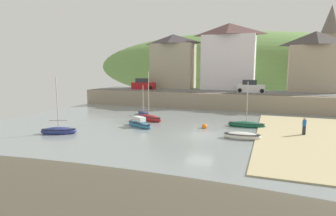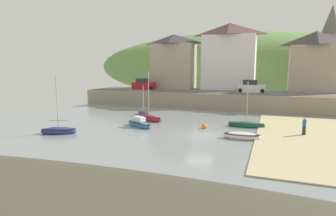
% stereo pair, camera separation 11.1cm
% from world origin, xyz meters
% --- Properties ---
extents(ground, '(48.00, 41.00, 0.61)m').
position_xyz_m(ground, '(1.40, -9.56, 0.16)').
color(ground, gray).
extents(quay_seawall, '(48.00, 9.40, 2.40)m').
position_xyz_m(quay_seawall, '(0.00, 17.50, 1.36)').
color(quay_seawall, gray).
rests_on(quay_seawall, ground).
extents(hillside_backdrop, '(80.00, 44.00, 18.25)m').
position_xyz_m(hillside_backdrop, '(-3.75, 55.20, 6.39)').
color(hillside_backdrop, '#648C44').
rests_on(hillside_backdrop, ground).
extents(waterfront_building_left, '(8.06, 4.64, 9.89)m').
position_xyz_m(waterfront_building_left, '(-11.39, 25.20, 7.43)').
color(waterfront_building_left, tan).
rests_on(waterfront_building_left, ground).
extents(waterfront_building_centre, '(9.24, 4.40, 11.38)m').
position_xyz_m(waterfront_building_centre, '(-1.21, 25.20, 8.18)').
color(waterfront_building_centre, white).
rests_on(waterfront_building_centre, ground).
extents(waterfront_building_right, '(7.78, 5.01, 9.47)m').
position_xyz_m(waterfront_building_right, '(12.26, 25.20, 7.22)').
color(waterfront_building_right, tan).
rests_on(waterfront_building_right, ground).
extents(church_with_spire, '(3.00, 3.00, 14.06)m').
position_xyz_m(church_with_spire, '(14.82, 29.20, 9.65)').
color(church_with_spire, tan).
rests_on(church_with_spire, ground).
extents(sailboat_nearest_shore, '(3.87, 2.75, 1.26)m').
position_xyz_m(sailboat_nearest_shore, '(-6.97, 1.44, 0.31)').
color(sailboat_nearest_shore, teal).
rests_on(sailboat_nearest_shore, ground).
extents(sailboat_tall_mast, '(2.87, 2.89, 4.09)m').
position_xyz_m(sailboat_tall_mast, '(-9.72, 8.28, 0.24)').
color(sailboat_tall_mast, navy).
rests_on(sailboat_tall_mast, ground).
extents(fishing_boat_green, '(3.59, 2.40, 5.59)m').
position_xyz_m(fishing_boat_green, '(-12.83, -4.12, 0.29)').
color(fishing_boat_green, navy).
rests_on(fishing_boat_green, ground).
extents(dinghy_open_wooden, '(3.92, 1.32, 4.98)m').
position_xyz_m(dinghy_open_wooden, '(3.78, 5.35, 0.25)').
color(dinghy_open_wooden, '#135739').
rests_on(dinghy_open_wooden, ground).
extents(rowboat_small_beached, '(3.35, 1.46, 0.78)m').
position_xyz_m(rowboat_small_beached, '(3.86, -0.04, 0.24)').
color(rowboat_small_beached, silver).
rests_on(rowboat_small_beached, ground).
extents(sailboat_far_left, '(3.92, 2.21, 6.02)m').
position_xyz_m(sailboat_far_left, '(-7.42, 4.90, 0.32)').
color(sailboat_far_left, maroon).
rests_on(sailboat_far_left, ground).
extents(parked_car_near_slipway, '(4.23, 2.05, 1.95)m').
position_xyz_m(parked_car_near_slipway, '(-15.47, 20.70, 3.20)').
color(parked_car_near_slipway, '#B0181D').
rests_on(parked_car_near_slipway, ground).
extents(parked_car_by_wall, '(4.11, 1.82, 1.95)m').
position_xyz_m(parked_car_by_wall, '(3.08, 20.70, 3.20)').
color(parked_car_by_wall, silver).
rests_on(parked_car_by_wall, ground).
extents(person_near_water, '(0.34, 0.34, 1.62)m').
position_xyz_m(person_near_water, '(9.15, 3.08, 0.98)').
color(person_near_water, '#282833').
rests_on(person_near_water, ground).
extents(mooring_buoy, '(0.59, 0.59, 0.59)m').
position_xyz_m(mooring_buoy, '(-0.26, 3.12, 0.18)').
color(mooring_buoy, orange).
rests_on(mooring_buoy, ground).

